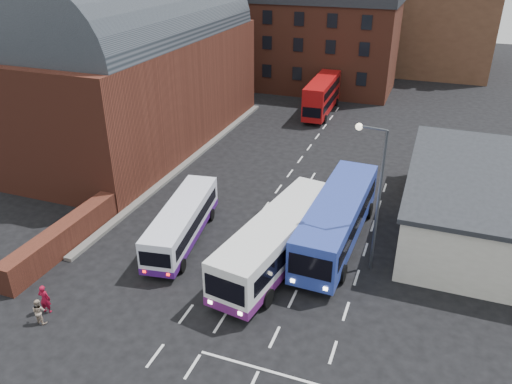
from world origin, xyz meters
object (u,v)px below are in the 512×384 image
(pedestrian_beige, at_px, (39,311))
(bus_white_outbound, at_px, (182,221))
(bus_white_inbound, at_px, (278,238))
(bus_red_double, at_px, (322,96))
(street_lamp, at_px, (375,187))
(bus_blue, at_px, (337,217))
(pedestrian_red, at_px, (45,299))

(pedestrian_beige, bearing_deg, bus_white_outbound, -106.17)
(bus_white_outbound, bearing_deg, pedestrian_beige, -117.47)
(bus_white_inbound, xyz_separation_m, bus_red_double, (-4.59, 30.15, 0.20))
(street_lamp, bearing_deg, pedestrian_beige, -144.15)
(bus_blue, distance_m, street_lamp, 4.59)
(bus_white_inbound, bearing_deg, bus_red_double, -72.40)
(bus_red_double, height_order, pedestrian_red, bus_red_double)
(bus_white_outbound, distance_m, street_lamp, 12.54)
(bus_white_outbound, xyz_separation_m, street_lamp, (11.85, 1.22, 3.92))
(street_lamp, relative_size, pedestrian_beige, 6.18)
(bus_blue, bearing_deg, bus_red_double, -72.39)
(bus_white_inbound, distance_m, bus_blue, 4.58)
(pedestrian_red, xyz_separation_m, pedestrian_beige, (0.27, -0.77, -0.13))
(bus_red_double, distance_m, pedestrian_red, 39.10)
(street_lamp, height_order, pedestrian_beige, street_lamp)
(bus_white_inbound, xyz_separation_m, bus_blue, (2.86, 3.58, 0.06))
(street_lamp, bearing_deg, bus_blue, 139.62)
(bus_white_outbound, height_order, bus_white_inbound, bus_white_inbound)
(bus_white_outbound, relative_size, street_lamp, 1.07)
(bus_blue, height_order, bus_red_double, bus_red_double)
(bus_red_double, xyz_separation_m, street_lamp, (9.74, -28.52, 3.32))
(bus_white_inbound, relative_size, pedestrian_red, 7.04)
(bus_white_inbound, relative_size, pedestrian_beige, 8.32)
(pedestrian_red, bearing_deg, street_lamp, -157.42)
(bus_white_inbound, height_order, bus_blue, bus_blue)
(bus_blue, bearing_deg, street_lamp, 141.57)
(bus_red_double, relative_size, pedestrian_red, 5.80)
(bus_blue, relative_size, pedestrian_red, 7.13)
(bus_white_outbound, xyz_separation_m, pedestrian_red, (-3.53, -8.93, -0.66))
(street_lamp, distance_m, pedestrian_red, 18.98)
(pedestrian_red, distance_m, pedestrian_beige, 0.83)
(bus_white_inbound, height_order, bus_red_double, bus_red_double)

